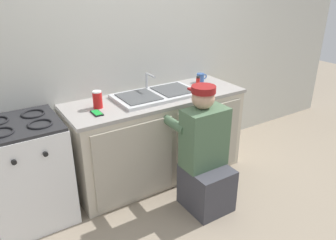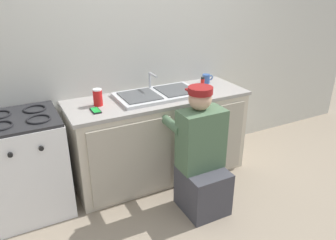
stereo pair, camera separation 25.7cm
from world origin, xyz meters
The scene contains 11 objects.
ground_plane centered at (0.00, 0.00, 0.00)m, with size 12.00×12.00×0.00m, color gray.
back_wall centered at (0.00, 0.65, 1.25)m, with size 6.00×0.10×2.50m, color silver.
counter_cabinet centered at (0.00, 0.29, 0.41)m, with size 1.71×0.62×0.82m.
countertop centered at (0.00, 0.30, 0.84)m, with size 1.75×0.62×0.03m, color #9E9993.
sink_double_basin centered at (0.00, 0.30, 0.88)m, with size 0.80×0.44×0.19m.
stove_range centered at (-1.23, 0.30, 0.44)m, with size 0.61×0.62×0.89m.
plumber_person centered at (0.09, -0.35, 0.46)m, with size 0.42×0.61×1.10m.
cell_phone centered at (-0.64, 0.20, 0.86)m, with size 0.07×0.14×0.01m.
soda_cup_red centered at (-0.58, 0.32, 0.93)m, with size 0.08×0.08×0.15m.
spice_bottle_red centered at (0.52, 0.34, 0.91)m, with size 0.04×0.04×0.10m.
coffee_mug centered at (0.64, 0.44, 0.91)m, with size 0.13×0.08×0.09m.
Camera 1 is at (-1.50, -2.23, 1.90)m, focal length 35.00 mm.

